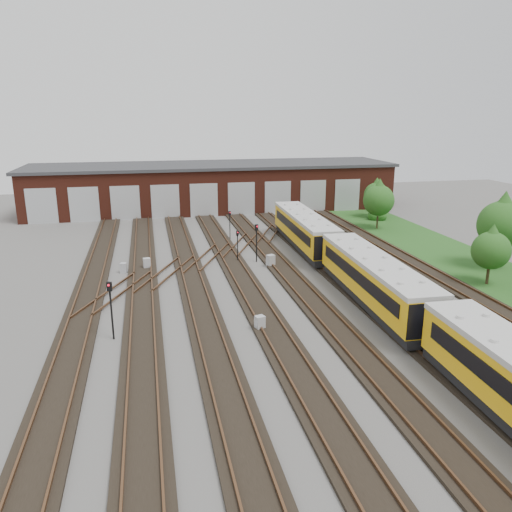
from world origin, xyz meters
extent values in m
plane|color=#4D4B47|center=(0.00, 0.00, 0.00)|extent=(120.00, 120.00, 0.00)
cube|color=black|center=(-14.00, 0.00, 0.09)|extent=(2.40, 70.00, 0.18)
cube|color=brown|center=(-14.72, 0.00, 0.26)|extent=(0.10, 70.00, 0.15)
cube|color=brown|center=(-13.28, 0.00, 0.26)|extent=(0.10, 70.00, 0.15)
cube|color=black|center=(-10.00, 0.00, 0.09)|extent=(2.40, 70.00, 0.18)
cube|color=brown|center=(-10.72, 0.00, 0.26)|extent=(0.10, 70.00, 0.15)
cube|color=brown|center=(-9.28, 0.00, 0.26)|extent=(0.10, 70.00, 0.15)
cube|color=black|center=(-6.00, 0.00, 0.09)|extent=(2.40, 70.00, 0.18)
cube|color=brown|center=(-6.72, 0.00, 0.26)|extent=(0.10, 70.00, 0.15)
cube|color=brown|center=(-5.28, 0.00, 0.26)|extent=(0.10, 70.00, 0.15)
cube|color=black|center=(-2.00, 0.00, 0.09)|extent=(2.40, 70.00, 0.18)
cube|color=brown|center=(-2.72, 0.00, 0.26)|extent=(0.10, 70.00, 0.15)
cube|color=brown|center=(-1.28, 0.00, 0.26)|extent=(0.10, 70.00, 0.15)
cube|color=black|center=(2.00, 0.00, 0.09)|extent=(2.40, 70.00, 0.18)
cube|color=brown|center=(1.28, 0.00, 0.26)|extent=(0.10, 70.00, 0.15)
cube|color=brown|center=(2.72, 0.00, 0.26)|extent=(0.10, 70.00, 0.15)
cube|color=black|center=(6.00, 0.00, 0.09)|extent=(2.40, 70.00, 0.18)
cube|color=brown|center=(5.28, 0.00, 0.26)|extent=(0.10, 70.00, 0.15)
cube|color=brown|center=(6.72, 0.00, 0.26)|extent=(0.10, 70.00, 0.15)
cube|color=black|center=(10.00, 0.00, 0.09)|extent=(2.40, 70.00, 0.18)
cube|color=brown|center=(9.28, 0.00, 0.26)|extent=(0.10, 70.00, 0.15)
cube|color=brown|center=(10.72, 0.00, 0.26)|extent=(0.10, 70.00, 0.15)
cube|color=black|center=(14.00, 0.00, 0.09)|extent=(2.40, 70.00, 0.18)
cube|color=brown|center=(13.28, 0.00, 0.26)|extent=(0.10, 70.00, 0.15)
cube|color=brown|center=(14.72, 0.00, 0.26)|extent=(0.10, 70.00, 0.15)
cube|color=brown|center=(-8.00, 10.00, 0.26)|extent=(5.40, 9.62, 0.15)
cube|color=brown|center=(-4.00, 14.00, 0.26)|extent=(5.40, 9.62, 0.15)
cube|color=brown|center=(0.00, 18.00, 0.26)|extent=(5.40, 9.62, 0.15)
cube|color=brown|center=(-12.00, 6.00, 0.26)|extent=(5.40, 9.62, 0.15)
cube|color=brown|center=(4.00, 22.00, 0.26)|extent=(5.40, 9.62, 0.15)
cube|color=#532014|center=(0.00, 40.00, 3.00)|extent=(50.00, 12.00, 6.00)
cube|color=#313234|center=(0.00, 40.00, 6.15)|extent=(51.00, 12.50, 0.40)
cube|color=#AEB1B4|center=(-22.00, 33.98, 2.20)|extent=(3.60, 0.12, 4.40)
cube|color=#AEB1B4|center=(-17.00, 33.98, 2.20)|extent=(3.60, 0.12, 4.40)
cube|color=#AEB1B4|center=(-12.00, 33.98, 2.20)|extent=(3.60, 0.12, 4.40)
cube|color=#AEB1B4|center=(-7.00, 33.98, 2.20)|extent=(3.60, 0.12, 4.40)
cube|color=#AEB1B4|center=(-2.00, 33.98, 2.20)|extent=(3.60, 0.12, 4.40)
cube|color=#AEB1B4|center=(3.00, 33.98, 2.20)|extent=(3.60, 0.12, 4.40)
cube|color=#AEB1B4|center=(8.00, 33.98, 2.20)|extent=(3.60, 0.12, 4.40)
cube|color=#AEB1B4|center=(13.00, 33.98, 2.20)|extent=(3.60, 0.12, 4.40)
cube|color=#AEB1B4|center=(18.00, 33.98, 2.20)|extent=(3.60, 0.12, 4.40)
cube|color=#1E4717|center=(19.00, 10.00, 0.03)|extent=(8.00, 55.00, 0.05)
cube|color=black|center=(6.00, -0.15, 0.64)|extent=(2.93, 15.39, 0.61)
cube|color=yellow|center=(6.00, -0.15, 2.07)|extent=(3.23, 15.41, 2.25)
cube|color=beige|center=(6.00, -0.15, 3.34)|extent=(3.33, 15.41, 0.31)
cube|color=black|center=(4.65, -0.10, 2.32)|extent=(0.57, 13.47, 0.87)
cube|color=black|center=(7.35, -0.20, 2.32)|extent=(0.57, 13.47, 0.87)
cube|color=black|center=(6.00, 15.85, 0.64)|extent=(2.93, 15.39, 0.61)
cube|color=yellow|center=(6.00, 15.85, 2.07)|extent=(3.23, 15.41, 2.25)
cube|color=beige|center=(6.00, 15.85, 3.34)|extent=(3.33, 15.41, 0.31)
cube|color=black|center=(4.65, 15.90, 2.32)|extent=(0.57, 13.47, 0.87)
cube|color=black|center=(7.35, 15.80, 2.32)|extent=(0.57, 13.47, 0.87)
cylinder|color=black|center=(-11.72, -1.90, 1.55)|extent=(0.11, 0.11, 3.10)
cube|color=black|center=(-11.72, -1.90, 3.38)|extent=(0.32, 0.25, 0.56)
sphere|color=red|center=(-11.72, -2.02, 3.50)|extent=(0.14, 0.14, 0.14)
cylinder|color=black|center=(-0.71, 21.15, 1.33)|extent=(0.09, 0.09, 2.65)
cube|color=black|center=(-0.71, 21.15, 2.88)|extent=(0.26, 0.20, 0.46)
sphere|color=red|center=(-0.71, 21.06, 2.97)|extent=(0.11, 0.11, 0.11)
cylinder|color=black|center=(-1.42, 12.58, 1.25)|extent=(0.09, 0.09, 2.49)
cube|color=black|center=(-1.42, 12.58, 2.72)|extent=(0.24, 0.16, 0.45)
sphere|color=red|center=(-1.42, 12.49, 2.81)|extent=(0.11, 0.11, 0.11)
cylinder|color=black|center=(0.28, 12.24, 1.48)|extent=(0.11, 0.11, 2.96)
cube|color=black|center=(0.28, 12.24, 3.24)|extent=(0.32, 0.26, 0.56)
sphere|color=red|center=(0.28, 12.13, 3.35)|extent=(0.14, 0.14, 0.14)
cube|color=#A9ABAE|center=(-11.58, 11.43, 0.44)|extent=(0.63, 0.57, 0.88)
cube|color=#A9ABAE|center=(-9.62, 12.11, 0.50)|extent=(0.66, 0.58, 0.99)
cube|color=#A9ABAE|center=(-2.76, -2.54, 0.48)|extent=(0.69, 0.63, 0.96)
cube|color=#A9ABAE|center=(1.17, 10.43, 0.55)|extent=(0.82, 0.76, 1.10)
cube|color=#A9ABAE|center=(10.61, 21.30, 0.50)|extent=(0.64, 0.54, 1.01)
cylinder|color=#352818|center=(17.14, 22.47, 0.93)|extent=(0.21, 0.21, 1.85)
sphere|color=#1B4914|center=(17.14, 22.47, 3.40)|extent=(3.61, 3.61, 3.61)
cone|color=#1B4914|center=(17.14, 22.47, 4.69)|extent=(3.09, 3.09, 2.58)
cylinder|color=#352818|center=(19.81, 28.66, 0.82)|extent=(0.22, 0.22, 1.64)
sphere|color=#1B4914|center=(19.81, 28.66, 3.00)|extent=(3.18, 3.18, 3.18)
cone|color=#1B4914|center=(19.81, 28.66, 4.14)|extent=(2.73, 2.73, 2.27)
cylinder|color=#352818|center=(20.69, 5.91, 1.06)|extent=(0.24, 0.24, 2.13)
sphere|color=#1B4914|center=(20.69, 5.91, 3.90)|extent=(4.14, 4.14, 4.14)
cone|color=#1B4914|center=(20.69, 5.91, 5.38)|extent=(3.55, 3.55, 2.96)
cylinder|color=#352818|center=(16.95, 2.13, 0.77)|extent=(0.23, 0.23, 1.54)
sphere|color=#1B4914|center=(16.95, 2.13, 2.82)|extent=(2.99, 2.99, 2.99)
cone|color=#1B4914|center=(16.95, 2.13, 3.88)|extent=(2.56, 2.56, 2.13)
sphere|color=#1B4914|center=(19.00, 27.30, 0.78)|extent=(1.56, 1.56, 1.56)
sphere|color=#1B4914|center=(19.76, 26.97, 0.83)|extent=(1.67, 1.67, 1.67)
camera|label=1|loc=(-9.20, -30.82, 13.21)|focal=35.00mm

